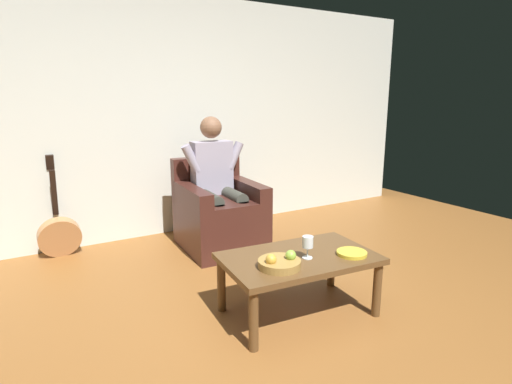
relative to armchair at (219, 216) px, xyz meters
The scene contains 9 objects.
ground_plane 2.00m from the armchair, 81.60° to the left, with size 7.62×7.62×0.00m, color brown.
wall_back 1.23m from the armchair, 68.67° to the right, with size 6.75×0.06×2.53m, color silver.
armchair is the anchor object (origin of this frame).
person_seated 0.38m from the armchair, 93.00° to the right, with size 0.66×0.63×1.30m.
coffee_table 1.49m from the armchair, 85.92° to the left, with size 1.09×0.72×0.43m.
guitar 1.52m from the armchair, 20.75° to the right, with size 0.38×0.29×0.96m.
wine_glass_near 1.56m from the armchair, 86.88° to the left, with size 0.07×0.07×0.15m.
fruit_bowl 1.62m from the armchair, 78.14° to the left, with size 0.28×0.28×0.11m.
decorative_dish 1.67m from the armchair, 97.43° to the left, with size 0.21×0.21×0.02m, color gold.
Camera 1 is at (1.44, 1.69, 1.50)m, focal length 29.27 mm.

